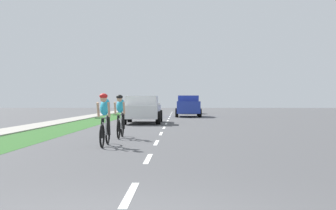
# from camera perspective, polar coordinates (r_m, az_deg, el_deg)

# --- Properties ---
(ground_plane) EXTENTS (120.00, 120.00, 0.00)m
(ground_plane) POSITION_cam_1_polar(r_m,az_deg,el_deg) (24.54, -0.36, -2.63)
(ground_plane) COLOR #4C4C4F
(grass_verge) EXTENTS (2.29, 70.00, 0.01)m
(grass_verge) POSITION_cam_1_polar(r_m,az_deg,el_deg) (25.16, -11.63, -2.56)
(grass_verge) COLOR #2D6026
(grass_verge) RESTS_ON ground_plane
(sidewalk_concrete) EXTENTS (1.57, 70.00, 0.10)m
(sidewalk_concrete) POSITION_cam_1_polar(r_m,az_deg,el_deg) (25.66, -15.83, -2.50)
(sidewalk_concrete) COLOR #9E998E
(sidewalk_concrete) RESTS_ON ground_plane
(lane_markings_center) EXTENTS (0.12, 53.80, 0.01)m
(lane_markings_center) POSITION_cam_1_polar(r_m,az_deg,el_deg) (28.53, -0.13, -2.18)
(lane_markings_center) COLOR white
(lane_markings_center) RESTS_ON ground_plane
(cyclist_lead) EXTENTS (0.42, 1.72, 1.58)m
(cyclist_lead) POSITION_cam_1_polar(r_m,az_deg,el_deg) (13.59, -8.04, -1.78)
(cyclist_lead) COLOR black
(cyclist_lead) RESTS_ON ground_plane
(cyclist_trailing) EXTENTS (0.42, 1.72, 1.58)m
(cyclist_trailing) POSITION_cam_1_polar(r_m,az_deg,el_deg) (16.47, -6.08, -1.37)
(cyclist_trailing) COLOR black
(cyclist_trailing) RESTS_ON ground_plane
(pickup_white) EXTENTS (2.22, 5.10, 1.64)m
(pickup_white) POSITION_cam_1_polar(r_m,az_deg,el_deg) (27.07, -3.21, -0.58)
(pickup_white) COLOR silver
(pickup_white) RESTS_ON ground_plane
(suv_blue) EXTENTS (2.15, 4.70, 1.79)m
(suv_blue) POSITION_cam_1_polar(r_m,az_deg,el_deg) (38.20, 2.56, -0.07)
(suv_blue) COLOR #23389E
(suv_blue) RESTS_ON ground_plane
(sedan_silver) EXTENTS (1.98, 4.30, 1.52)m
(sedan_silver) POSITION_cam_1_polar(r_m,az_deg,el_deg) (47.46, 2.57, -0.16)
(sedan_silver) COLOR #A5A8AD
(sedan_silver) RESTS_ON ground_plane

